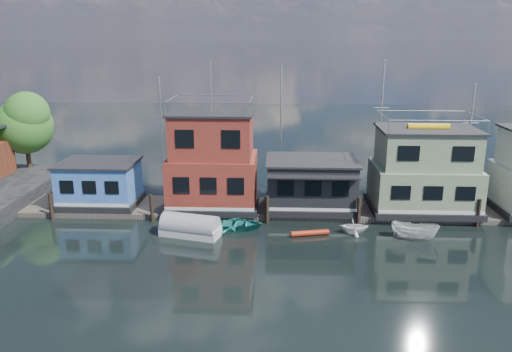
{
  "coord_description": "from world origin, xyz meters",
  "views": [
    {
      "loc": [
        -3.2,
        -27.06,
        14.01
      ],
      "look_at": [
        -4.99,
        12.0,
        3.0
      ],
      "focal_mm": 35.0,
      "sensor_mm": 36.0,
      "label": 1
    }
  ],
  "objects_px": {
    "houseboat_green": "(424,171)",
    "houseboat_blue": "(100,183)",
    "houseboat_dark": "(311,184)",
    "dinghy_white": "(354,226)",
    "houseboat_red": "(213,162)",
    "red_kayak": "(310,233)",
    "tarp_runabout": "(190,227)",
    "dinghy_teal": "(238,224)",
    "motorboat": "(415,231)"
  },
  "relations": [
    {
      "from": "houseboat_blue",
      "to": "houseboat_dark",
      "type": "xyz_separation_m",
      "value": [
        17.5,
        -0.02,
        0.21
      ]
    },
    {
      "from": "houseboat_green",
      "to": "tarp_runabout",
      "type": "height_order",
      "value": "houseboat_green"
    },
    {
      "from": "houseboat_red",
      "to": "red_kayak",
      "type": "bearing_deg",
      "value": -34.1
    },
    {
      "from": "houseboat_blue",
      "to": "red_kayak",
      "type": "height_order",
      "value": "houseboat_blue"
    },
    {
      "from": "tarp_runabout",
      "to": "houseboat_red",
      "type": "bearing_deg",
      "value": 93.89
    },
    {
      "from": "houseboat_dark",
      "to": "dinghy_white",
      "type": "height_order",
      "value": "houseboat_dark"
    },
    {
      "from": "houseboat_red",
      "to": "dinghy_white",
      "type": "height_order",
      "value": "houseboat_red"
    },
    {
      "from": "houseboat_dark",
      "to": "dinghy_white",
      "type": "xyz_separation_m",
      "value": [
        2.92,
        -4.55,
        -1.85
      ]
    },
    {
      "from": "tarp_runabout",
      "to": "houseboat_blue",
      "type": "bearing_deg",
      "value": 160.93
    },
    {
      "from": "houseboat_green",
      "to": "houseboat_red",
      "type": "bearing_deg",
      "value": -180.0
    },
    {
      "from": "houseboat_dark",
      "to": "red_kayak",
      "type": "height_order",
      "value": "houseboat_dark"
    },
    {
      "from": "houseboat_green",
      "to": "dinghy_white",
      "type": "distance_m",
      "value": 8.17
    },
    {
      "from": "motorboat",
      "to": "red_kayak",
      "type": "bearing_deg",
      "value": 105.38
    },
    {
      "from": "houseboat_green",
      "to": "houseboat_blue",
      "type": "bearing_deg",
      "value": -180.0
    },
    {
      "from": "houseboat_red",
      "to": "houseboat_dark",
      "type": "bearing_deg",
      "value": -0.14
    },
    {
      "from": "houseboat_blue",
      "to": "dinghy_white",
      "type": "height_order",
      "value": "houseboat_blue"
    },
    {
      "from": "houseboat_green",
      "to": "red_kayak",
      "type": "relative_size",
      "value": 2.98
    },
    {
      "from": "houseboat_red",
      "to": "houseboat_dark",
      "type": "height_order",
      "value": "houseboat_red"
    },
    {
      "from": "houseboat_blue",
      "to": "houseboat_green",
      "type": "distance_m",
      "value": 26.53
    },
    {
      "from": "houseboat_red",
      "to": "dinghy_teal",
      "type": "height_order",
      "value": "houseboat_red"
    },
    {
      "from": "houseboat_blue",
      "to": "houseboat_dark",
      "type": "distance_m",
      "value": 17.5
    },
    {
      "from": "houseboat_green",
      "to": "red_kayak",
      "type": "xyz_separation_m",
      "value": [
        -9.33,
        -5.19,
        -3.34
      ]
    },
    {
      "from": "houseboat_blue",
      "to": "dinghy_teal",
      "type": "height_order",
      "value": "houseboat_blue"
    },
    {
      "from": "tarp_runabout",
      "to": "red_kayak",
      "type": "distance_m",
      "value": 8.7
    },
    {
      "from": "motorboat",
      "to": "dinghy_teal",
      "type": "xyz_separation_m",
      "value": [
        -12.71,
        1.36,
        -0.26
      ]
    },
    {
      "from": "red_kayak",
      "to": "houseboat_blue",
      "type": "bearing_deg",
      "value": 150.54
    },
    {
      "from": "dinghy_white",
      "to": "red_kayak",
      "type": "height_order",
      "value": "dinghy_white"
    },
    {
      "from": "motorboat",
      "to": "tarp_runabout",
      "type": "bearing_deg",
      "value": 107.99
    },
    {
      "from": "motorboat",
      "to": "red_kayak",
      "type": "xyz_separation_m",
      "value": [
        -7.41,
        0.31,
        -0.43
      ]
    },
    {
      "from": "motorboat",
      "to": "dinghy_teal",
      "type": "bearing_deg",
      "value": 101.68
    },
    {
      "from": "houseboat_green",
      "to": "dinghy_teal",
      "type": "bearing_deg",
      "value": -164.17
    },
    {
      "from": "houseboat_blue",
      "to": "houseboat_red",
      "type": "relative_size",
      "value": 0.54
    },
    {
      "from": "houseboat_dark",
      "to": "tarp_runabout",
      "type": "distance_m",
      "value": 10.73
    },
    {
      "from": "houseboat_blue",
      "to": "houseboat_red",
      "type": "distance_m",
      "value": 9.69
    },
    {
      "from": "houseboat_red",
      "to": "motorboat",
      "type": "distance_m",
      "value": 16.43
    },
    {
      "from": "houseboat_red",
      "to": "motorboat",
      "type": "bearing_deg",
      "value": -20.04
    },
    {
      "from": "tarp_runabout",
      "to": "houseboat_dark",
      "type": "bearing_deg",
      "value": 45.79
    },
    {
      "from": "houseboat_red",
      "to": "tarp_runabout",
      "type": "xyz_separation_m",
      "value": [
        -1.01,
        -5.57,
        -3.45
      ]
    },
    {
      "from": "houseboat_blue",
      "to": "motorboat",
      "type": "relative_size",
      "value": 1.94
    },
    {
      "from": "houseboat_dark",
      "to": "houseboat_green",
      "type": "xyz_separation_m",
      "value": [
        9.0,
        0.02,
        1.13
      ]
    },
    {
      "from": "houseboat_dark",
      "to": "motorboat",
      "type": "xyz_separation_m",
      "value": [
        7.09,
        -5.48,
        -1.78
      ]
    },
    {
      "from": "houseboat_dark",
      "to": "tarp_runabout",
      "type": "xyz_separation_m",
      "value": [
        -9.01,
        -5.55,
        -1.76
      ]
    },
    {
      "from": "dinghy_white",
      "to": "dinghy_teal",
      "type": "relative_size",
      "value": 0.58
    },
    {
      "from": "houseboat_blue",
      "to": "houseboat_green",
      "type": "height_order",
      "value": "houseboat_green"
    },
    {
      "from": "motorboat",
      "to": "houseboat_red",
      "type": "bearing_deg",
      "value": 87.72
    },
    {
      "from": "red_kayak",
      "to": "houseboat_green",
      "type": "bearing_deg",
      "value": 16.48
    },
    {
      "from": "houseboat_dark",
      "to": "houseboat_green",
      "type": "height_order",
      "value": "houseboat_green"
    },
    {
      "from": "houseboat_blue",
      "to": "motorboat",
      "type": "xyz_separation_m",
      "value": [
        24.59,
        -5.5,
        -1.57
      ]
    },
    {
      "from": "houseboat_dark",
      "to": "dinghy_white",
      "type": "bearing_deg",
      "value": -57.36
    },
    {
      "from": "houseboat_red",
      "to": "houseboat_dark",
      "type": "xyz_separation_m",
      "value": [
        8.0,
        -0.02,
        -1.69
      ]
    }
  ]
}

